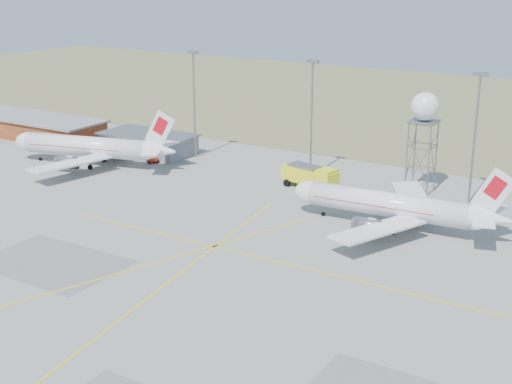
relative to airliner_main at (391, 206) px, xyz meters
The scene contains 12 objects.
ground 50.61m from the airliner_main, 103.14° to the right, with size 400.00×400.00×0.00m, color gray.
grass_strip 91.60m from the airliner_main, 97.21° to the left, with size 400.00×120.00×0.03m, color #5A6235.
building_orange 87.44m from the airliner_main, behind, with size 33.00×12.00×4.30m.
building_grey 58.41m from the airliner_main, 165.30° to the left, with size 19.00×10.00×3.90m.
mast_a 50.21m from the airliner_main, 160.11° to the left, with size 2.20×0.50×20.50m.
mast_b 28.66m from the airliner_main, 141.95° to the left, with size 2.20×0.50×20.50m.
mast_c 20.06m from the airliner_main, 68.82° to the left, with size 2.20×0.50×20.50m.
airliner_main is the anchor object (origin of this frame).
airliner_far 59.94m from the airliner_main, behind, with size 32.70×31.11×11.25m.
radar_tower 19.14m from the airliner_main, 96.27° to the left, with size 4.58×4.58×16.57m.
fire_truck 20.93m from the airliner_main, 149.92° to the left, with size 10.39×5.55×3.97m.
baggage_tug 52.34m from the airliner_main, 169.50° to the left, with size 2.84×2.76×1.83m.
Camera 1 is at (44.97, -41.94, 35.76)m, focal length 50.00 mm.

